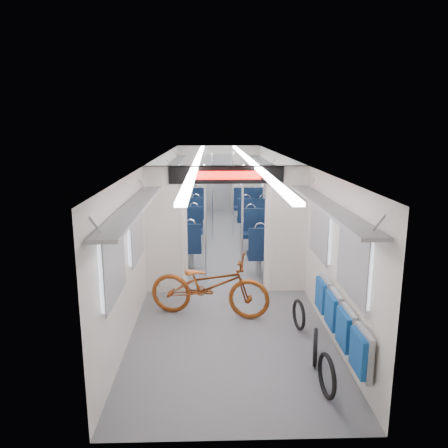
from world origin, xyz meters
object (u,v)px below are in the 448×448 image
seat_bay_far_left (190,207)px  seat_bay_far_right (251,208)px  flip_bench (339,320)px  bike_hoop_a (327,378)px  bike_hoop_c (299,316)px  seat_bay_near_left (183,233)px  bike_hoop_b (315,349)px  seat_bay_near_right (265,237)px  stanchion_far_right (233,195)px  bicycle (210,285)px  stanchion_near_left (205,225)px  stanchion_near_right (242,225)px  stanchion_far_left (212,198)px

seat_bay_far_left → seat_bay_far_right: seat_bay_far_right is taller
flip_bench → seat_bay_far_left: seat_bay_far_left is taller
bike_hoop_a → bike_hoop_c: 1.67m
bike_hoop_a → seat_bay_near_left: (-1.95, 5.50, 0.31)m
bike_hoop_b → seat_bay_near_right: seat_bay_near_right is taller
stanchion_far_right → bike_hoop_a: bearing=-84.7°
flip_bench → seat_bay_far_right: seat_bay_far_right is taller
bike_hoop_c → seat_bay_near_right: size_ratio=0.21×
bicycle → stanchion_near_left: 1.63m
stanchion_near_left → stanchion_near_right: size_ratio=1.00×
bike_hoop_a → flip_bench: bearing=65.5°
bike_hoop_b → bike_hoop_c: (-0.01, 1.00, -0.01)m
bike_hoop_c → seat_bay_far_right: 6.87m
bike_hoop_c → stanchion_far_right: 5.83m
stanchion_far_right → stanchion_near_left: bearing=-100.9°
bike_hoop_a → stanchion_far_right: (-0.69, 7.38, 0.92)m
bicycle → bike_hoop_b: 2.07m
flip_bench → seat_bay_far_right: (-0.42, 7.78, -0.01)m
seat_bay_near_right → stanchion_near_right: 1.56m
seat_bay_far_left → flip_bench: bearing=-74.4°
bicycle → seat_bay_far_left: size_ratio=0.93×
flip_bench → seat_bay_near_left: seat_bay_near_left is taller
seat_bay_near_right → stanchion_near_left: size_ratio=0.95×
seat_bay_near_right → stanchion_near_left: bearing=-134.8°
seat_bay_near_left → stanchion_far_right: bearing=56.0°
bicycle → seat_bay_far_right: seat_bay_far_right is taller
bicycle → flip_bench: size_ratio=0.91×
bicycle → flip_bench: bearing=-119.0°
stanchion_near_left → seat_bay_far_right: bearing=74.7°
bike_hoop_c → stanchion_far_right: stanchion_far_right is taller
bike_hoop_b → stanchion_near_left: stanchion_near_left is taller
bike_hoop_a → stanchion_near_left: stanchion_near_left is taller
stanchion_far_left → flip_bench: bearing=-75.6°
bike_hoop_b → seat_bay_near_left: bearing=112.2°
seat_bay_near_right → stanchion_near_left: stanchion_near_left is taller
seat_bay_near_left → stanchion_far_left: 1.68m
seat_bay_near_left → seat_bay_near_right: bearing=-14.1°
bicycle → stanchion_far_right: 5.24m
seat_bay_near_right → stanchion_near_left: 1.96m
seat_bay_far_left → bicycle: bearing=-84.6°
bike_hoop_c → bike_hoop_b: bearing=-89.4°
flip_bench → bike_hoop_b: 0.48m
seat_bay_near_left → stanchion_far_right: size_ratio=0.90×
stanchion_near_left → stanchion_far_left: same height
bike_hoop_c → stanchion_near_right: size_ratio=0.20×
seat_bay_far_left → stanchion_near_left: stanchion_near_left is taller
seat_bay_near_left → seat_bay_near_right: 1.93m
flip_bench → bike_hoop_c: 1.05m
seat_bay_far_left → bike_hoop_c: bearing=-74.8°
bike_hoop_a → bike_hoop_b: (0.03, 0.67, -0.01)m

